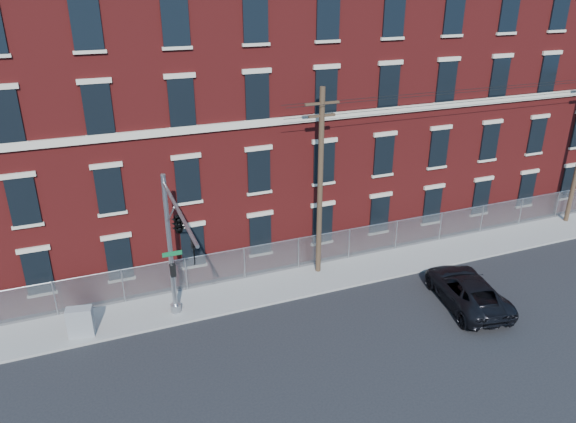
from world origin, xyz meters
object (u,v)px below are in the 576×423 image
(utility_pole_near, at_px, (320,181))
(traffic_signal_mast, at_px, (177,232))
(pickup_truck, at_px, (467,290))
(utility_cabinet, at_px, (80,322))

(utility_pole_near, bearing_deg, traffic_signal_mast, -156.86)
(utility_pole_near, distance_m, pickup_truck, 9.03)
(traffic_signal_mast, distance_m, pickup_truck, 14.45)
(traffic_signal_mast, xyz_separation_m, utility_cabinet, (-4.26, 2.02, -4.57))
(utility_pole_near, height_order, utility_cabinet, utility_pole_near)
(pickup_truck, bearing_deg, traffic_signal_mast, 1.71)
(pickup_truck, bearing_deg, utility_cabinet, -2.54)
(utility_pole_near, height_order, pickup_truck, utility_pole_near)
(traffic_signal_mast, xyz_separation_m, pickup_truck, (13.53, -2.06, -4.63))
(pickup_truck, bearing_deg, utility_pole_near, -34.37)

